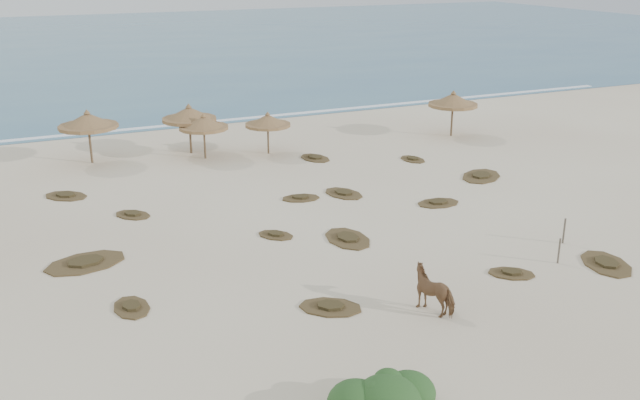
# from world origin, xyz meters

# --- Properties ---
(ground) EXTENTS (160.00, 160.00, 0.00)m
(ground) POSITION_xyz_m (0.00, 0.00, 0.00)
(ground) COLOR beige
(ground) RESTS_ON ground
(ocean) EXTENTS (200.00, 100.00, 0.01)m
(ocean) POSITION_xyz_m (0.00, 75.00, 0.00)
(ocean) COLOR #2C6185
(ocean) RESTS_ON ground
(foam_line) EXTENTS (70.00, 0.60, 0.01)m
(foam_line) POSITION_xyz_m (0.00, 26.00, 0.00)
(foam_line) COLOR white
(foam_line) RESTS_ON ground
(palapa_1) EXTENTS (4.23, 4.23, 3.05)m
(palapa_1) POSITION_xyz_m (-8.56, 18.77, 2.37)
(palapa_1) COLOR brown
(palapa_1) RESTS_ON ground
(palapa_2) EXTENTS (3.47, 3.47, 2.64)m
(palapa_2) POSITION_xyz_m (-2.50, 17.05, 2.05)
(palapa_2) COLOR brown
(palapa_2) RESTS_ON ground
(palapa_3) EXTENTS (3.79, 3.79, 2.96)m
(palapa_3) POSITION_xyz_m (-2.95, 18.50, 2.30)
(palapa_3) COLOR brown
(palapa_3) RESTS_ON ground
(palapa_4) EXTENTS (3.38, 3.38, 2.50)m
(palapa_4) POSITION_xyz_m (1.18, 16.57, 1.94)
(palapa_4) COLOR brown
(palapa_4) RESTS_ON ground
(palapa_5) EXTENTS (3.92, 3.92, 2.96)m
(palapa_5) POSITION_xyz_m (13.42, 15.75, 2.29)
(palapa_5) COLOR brown
(palapa_5) RESTS_ON ground
(horse) EXTENTS (1.42, 1.91, 1.47)m
(horse) POSITION_xyz_m (-0.60, -3.99, 0.73)
(horse) COLOR brown
(horse) RESTS_ON ground
(fence_post_near) EXTENTS (0.09, 0.09, 1.07)m
(fence_post_near) POSITION_xyz_m (7.32, -1.26, 0.53)
(fence_post_near) COLOR brown
(fence_post_near) RESTS_ON ground
(fence_post_far) EXTENTS (0.09, 0.09, 1.01)m
(fence_post_far) POSITION_xyz_m (5.75, -2.72, 0.51)
(fence_post_far) COLOR brown
(fence_post_far) RESTS_ON ground
(scrub_0) EXTENTS (1.26, 1.85, 0.16)m
(scrub_0) POSITION_xyz_m (-9.71, 0.22, 0.05)
(scrub_0) COLOR brown
(scrub_0) RESTS_ON ground
(scrub_1) EXTENTS (3.46, 2.64, 0.16)m
(scrub_1) POSITION_xyz_m (-10.65, 4.59, 0.05)
(scrub_1) COLOR brown
(scrub_1) RESTS_ON ground
(scrub_2) EXTENTS (1.79, 1.87, 0.16)m
(scrub_2) POSITION_xyz_m (-3.06, 4.25, 0.05)
(scrub_2) COLOR brown
(scrub_2) RESTS_ON ground
(scrub_3) EXTENTS (2.04, 2.54, 0.16)m
(scrub_3) POSITION_xyz_m (1.91, 7.98, 0.05)
(scrub_3) COLOR brown
(scrub_3) RESTS_ON ground
(scrub_4) EXTENTS (2.14, 1.44, 0.16)m
(scrub_4) POSITION_xyz_m (5.36, 4.89, 0.05)
(scrub_4) COLOR brown
(scrub_4) RESTS_ON ground
(scrub_5) EXTENTS (3.41, 3.21, 0.16)m
(scrub_5) POSITION_xyz_m (9.78, 7.58, 0.05)
(scrub_5) COLOR brown
(scrub_5) RESTS_ON ground
(scrub_6) EXTENTS (2.58, 2.55, 0.16)m
(scrub_6) POSITION_xyz_m (-10.52, 13.17, 0.05)
(scrub_6) COLOR brown
(scrub_6) RESTS_ON ground
(scrub_7) EXTENTS (1.80, 2.35, 0.16)m
(scrub_7) POSITION_xyz_m (3.22, 14.38, 0.05)
(scrub_7) COLOR brown
(scrub_7) RESTS_ON ground
(scrub_9) EXTENTS (1.68, 2.58, 0.16)m
(scrub_9) POSITION_xyz_m (-0.49, 2.68, 0.05)
(scrub_9) COLOR brown
(scrub_9) RESTS_ON ground
(scrub_10) EXTENTS (1.29, 1.84, 0.16)m
(scrub_10) POSITION_xyz_m (8.19, 11.86, 0.05)
(scrub_10) COLOR brown
(scrub_10) RESTS_ON ground
(scrub_11) EXTENTS (2.54, 2.35, 0.16)m
(scrub_11) POSITION_xyz_m (-3.68, -2.48, 0.05)
(scrub_11) COLOR brown
(scrub_11) RESTS_ON ground
(scrub_12) EXTENTS (2.04, 1.90, 0.16)m
(scrub_12) POSITION_xyz_m (3.50, -2.82, 0.05)
(scrub_12) COLOR brown
(scrub_12) RESTS_ON ground
(scrub_13) EXTENTS (2.05, 1.54, 0.16)m
(scrub_13) POSITION_xyz_m (-0.27, 8.21, 0.05)
(scrub_13) COLOR brown
(scrub_13) RESTS_ON ground
(scrub_14) EXTENTS (2.01, 2.10, 0.16)m
(scrub_14) POSITION_xyz_m (-8.05, 9.17, 0.05)
(scrub_14) COLOR brown
(scrub_14) RESTS_ON ground
(scrub_15) EXTENTS (2.43, 2.98, 0.16)m
(scrub_15) POSITION_xyz_m (7.32, -3.60, 0.05)
(scrub_15) COLOR brown
(scrub_15) RESTS_ON ground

